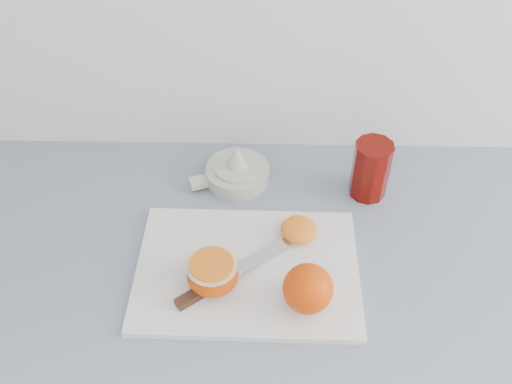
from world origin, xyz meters
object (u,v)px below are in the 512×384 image
(counter, at_px, (274,377))
(red_tumbler, at_px, (370,171))
(citrus_juicer, at_px, (237,171))
(half_orange, at_px, (212,274))
(cutting_board, at_px, (247,270))

(counter, height_order, red_tumbler, red_tumbler)
(citrus_juicer, bearing_deg, counter, -65.92)
(half_orange, distance_m, citrus_juicer, 0.27)
(half_orange, relative_size, citrus_juicer, 0.54)
(cutting_board, bearing_deg, citrus_juicer, 97.00)
(half_orange, distance_m, red_tumbler, 0.36)
(citrus_juicer, bearing_deg, red_tumbler, -6.80)
(counter, distance_m, cutting_board, 0.46)
(counter, xyz_separation_m, red_tumbler, (0.17, 0.16, 0.50))
(cutting_board, height_order, red_tumbler, red_tumbler)
(half_orange, bearing_deg, citrus_juicer, 84.18)
(citrus_juicer, height_order, red_tumbler, red_tumbler)
(counter, xyz_separation_m, half_orange, (-0.11, -0.08, 0.48))
(cutting_board, distance_m, red_tumbler, 0.30)
(counter, bearing_deg, half_orange, -145.64)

